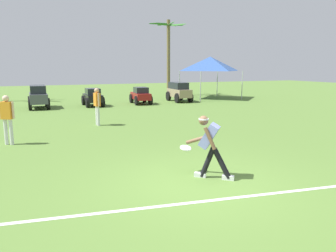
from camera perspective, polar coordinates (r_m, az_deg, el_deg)
The scene contains 12 objects.
ground_plane at distance 6.96m, azimuth 5.53°, elevation -10.18°, with size 80.00×80.00×0.00m, color #577A34.
field_line_paint at distance 6.30m, azimuth 9.20°, elevation -12.49°, with size 24.81×0.10×0.01m, color white.
frisbee_thrower at distance 7.18m, azimuth 7.26°, elevation -3.01°, with size 0.79×0.94×1.39m.
frisbee_in_flight at distance 7.54m, azimuth 3.08°, elevation -3.84°, with size 0.30×0.30×0.09m.
teammate_near_sideline at distance 11.35m, azimuth -26.22°, elevation 1.70°, with size 0.46×0.34×1.56m.
teammate_midfield at distance 13.89m, azimuth -12.24°, elevation 3.92°, with size 0.24×0.50×1.56m.
parked_car_slot_b at distance 20.82m, azimuth -21.68°, elevation 4.89°, with size 1.15×2.40×1.34m.
parked_car_slot_c at distance 20.99m, azimuth -12.98°, elevation 4.96°, with size 1.09×2.20×1.10m.
parked_car_slot_d at distance 21.73m, azimuth -4.78°, elevation 5.36°, with size 1.24×2.26×1.10m.
parked_car_slot_e at distance 23.14m, azimuth 1.90°, elevation 6.08°, with size 1.22×2.43×1.34m.
palm_tree_left_of_centre at distance 28.01m, azimuth 0.08°, elevation 13.49°, with size 3.02×3.58×6.22m.
event_tent at distance 25.63m, azimuth 7.35°, elevation 10.70°, with size 3.69×3.69×3.18m.
Camera 1 is at (-3.15, -5.71, 2.43)m, focal length 35.00 mm.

